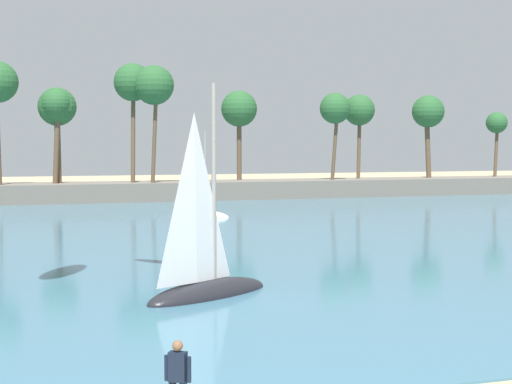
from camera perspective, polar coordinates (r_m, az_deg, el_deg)
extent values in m
cube|color=teal|center=(65.23, -14.32, -1.36)|extent=(220.00, 99.53, 0.06)
cube|color=slate|center=(74.89, -14.80, -0.09)|extent=(116.40, 6.00, 1.80)
cylinder|color=brown|center=(74.31, -7.37, 4.19)|extent=(0.72, 0.74, 9.14)
sphere|color=#285B2D|center=(74.50, -7.40, 7.70)|extent=(3.71, 3.71, 3.71)
cylinder|color=brown|center=(80.05, 5.74, 3.47)|extent=(0.72, 0.78, 7.26)
sphere|color=#285B2D|center=(80.13, 5.76, 6.07)|extent=(3.13, 3.13, 3.13)
cylinder|color=brown|center=(75.45, -14.19, 3.33)|extent=(0.65, 0.60, 7.11)
sphere|color=#285B2D|center=(75.53, -14.23, 6.02)|extent=(3.56, 3.56, 3.56)
cylinder|color=brown|center=(75.47, -8.91, 4.29)|extent=(0.60, 0.84, 9.48)
sphere|color=#285B2D|center=(75.69, -8.95, 7.87)|extent=(3.58, 3.58, 3.58)
cylinder|color=brown|center=(92.29, 17.03, 2.96)|extent=(0.65, 0.46, 6.04)
sphere|color=#285B2D|center=(92.32, 17.07, 4.83)|extent=(2.39, 2.39, 2.39)
cylinder|color=brown|center=(74.68, -14.26, 3.43)|extent=(0.83, 0.78, 7.38)
sphere|color=#285B2D|center=(74.77, -14.31, 6.24)|extent=(2.73, 2.73, 2.73)
cylinder|color=brown|center=(79.57, -1.23, 3.47)|extent=(0.58, 0.78, 7.22)
sphere|color=#285B2D|center=(79.65, -1.23, 6.06)|extent=(3.64, 3.64, 3.64)
cylinder|color=brown|center=(86.90, 12.35, 3.38)|extent=(0.86, 0.64, 7.17)
sphere|color=#285B2D|center=(86.97, 12.38, 5.73)|extent=(3.47, 3.47, 3.47)
cylinder|color=brown|center=(83.96, 7.48, 3.45)|extent=(0.57, 0.53, 7.23)
sphere|color=#285B2D|center=(84.03, 7.50, 5.92)|extent=(3.28, 3.28, 3.28)
cube|color=#141E33|center=(15.57, -5.70, -12.50)|extent=(0.39, 0.35, 0.58)
sphere|color=brown|center=(15.47, -5.71, -11.04)|extent=(0.21, 0.21, 0.21)
cylinder|color=#141E33|center=(15.67, -6.50, -12.56)|extent=(0.09, 0.09, 0.50)
cylinder|color=#141E33|center=(15.51, -4.89, -12.72)|extent=(0.09, 0.09, 0.50)
ellipsoid|color=black|center=(28.22, -3.46, -7.49)|extent=(5.66, 4.25, 1.12)
cylinder|color=gray|center=(27.93, -3.08, 0.76)|extent=(0.17, 0.17, 6.97)
pyramid|color=white|center=(27.30, -4.48, -0.41)|extent=(2.25, 1.41, 5.92)
ellipsoid|color=white|center=(58.62, -3.88, -1.77)|extent=(4.02, 4.59, 0.94)
cylinder|color=gray|center=(58.26, -3.71, 1.57)|extent=(0.14, 0.14, 5.90)
pyramid|color=silver|center=(58.77, -4.33, 1.15)|extent=(1.42, 1.76, 5.01)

